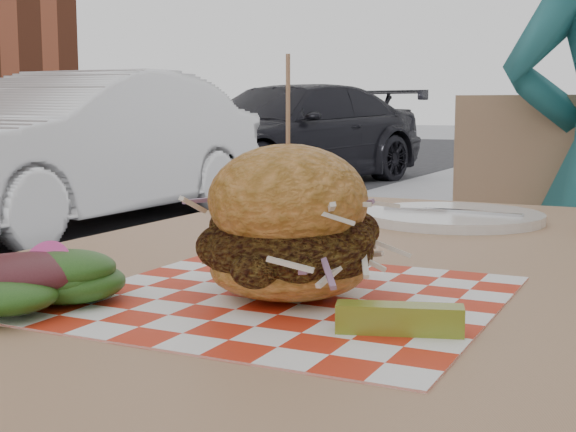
# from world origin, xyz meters

# --- Properties ---
(car_white) EXTENTS (1.32, 3.67, 1.20)m
(car_white) POSITION_xyz_m (-3.60, 4.36, 0.60)
(car_white) COLOR silver
(car_white) RESTS_ON ground
(car_dark) EXTENTS (2.66, 4.41, 1.20)m
(car_dark) POSITION_xyz_m (-3.60, 8.07, 0.60)
(car_dark) COLOR black
(car_dark) RESTS_ON ground
(patio_table) EXTENTS (0.80, 1.20, 0.75)m
(patio_table) POSITION_xyz_m (0.30, 0.34, 0.67)
(patio_table) COLOR tan
(patio_table) RESTS_ON ground
(patio_chair) EXTENTS (0.44, 0.45, 0.95)m
(patio_chair) POSITION_xyz_m (0.29, 1.42, 0.55)
(patio_chair) COLOR tan
(patio_chair) RESTS_ON ground
(paper_liner) EXTENTS (0.36, 0.36, 0.00)m
(paper_liner) POSITION_xyz_m (0.29, 0.12, 0.75)
(paper_liner) COLOR red
(paper_liner) RESTS_ON patio_table
(sandwich) EXTENTS (0.19, 0.19, 0.21)m
(sandwich) POSITION_xyz_m (0.29, 0.12, 0.81)
(sandwich) COLOR #C77F38
(sandwich) RESTS_ON paper_liner
(pickle_spear) EXTENTS (0.10, 0.05, 0.02)m
(pickle_spear) POSITION_xyz_m (0.42, 0.06, 0.76)
(pickle_spear) COLOR olive
(pickle_spear) RESTS_ON paper_liner
(side_salad) EXTENTS (0.14, 0.14, 0.05)m
(side_salad) POSITION_xyz_m (0.10, -0.00, 0.76)
(side_salad) COLOR #3F1419
(side_salad) RESTS_ON patio_table
(place_setting) EXTENTS (0.27, 0.27, 0.02)m
(place_setting) POSITION_xyz_m (0.30, 0.68, 0.76)
(place_setting) COLOR white
(place_setting) RESTS_ON patio_table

